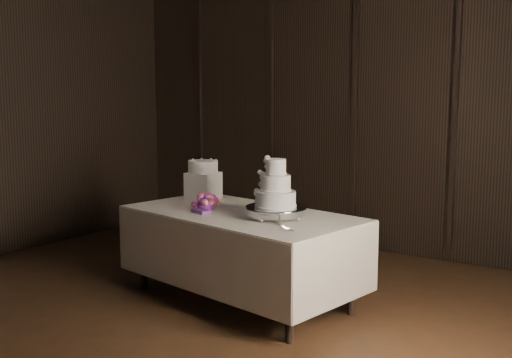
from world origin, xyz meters
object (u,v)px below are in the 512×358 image
Objects in this scene: cake_stand at (276,213)px; bouquet at (206,203)px; display_table at (241,253)px; wedding_cake at (272,188)px; box_pedestal at (203,186)px; small_cake at (203,167)px.

bouquet is at bearing -176.51° from cake_stand.
wedding_cake reaches higher than display_table.
wedding_cake reaches higher than box_pedestal.
wedding_cake reaches higher than cake_stand.
bouquet is (-0.30, -0.09, 0.40)m from display_table.
wedding_cake is at bearing -21.49° from small_cake.
wedding_cake is 1.08m from small_cake.
box_pedestal is 0.18m from small_cake.
small_cake is at bearing 159.82° from cake_stand.
display_table is 4.42× the size of cake_stand.
small_cake reaches higher than box_pedestal.
cake_stand is 1.86× the size of box_pedestal.
bouquet is (-0.64, -0.02, -0.18)m from wedding_cake.
box_pedestal is (-0.36, 0.42, 0.06)m from bouquet.
display_table is 0.51m from bouquet.
cake_stand is 1.13m from small_cake.
cake_stand is 0.67m from bouquet.
wedding_cake is 1.08m from box_pedestal.
wedding_cake is at bearing 2.22° from bouquet.
display_table is 5.65× the size of wedding_cake.
cake_stand is 1.28× the size of wedding_cake.
display_table is at bearing -26.71° from small_cake.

